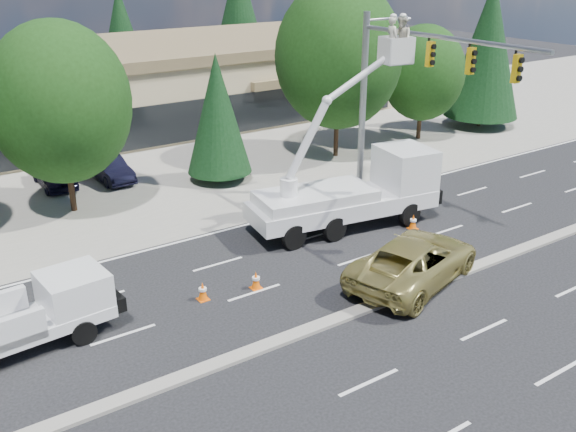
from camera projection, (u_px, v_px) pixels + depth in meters
ground at (305, 332)px, 21.05m from camera, size 140.00×140.00×0.00m
concrete_apron at (100, 172)px, 36.35m from camera, size 140.00×22.00×0.01m
road_median at (305, 331)px, 21.03m from camera, size 120.00×0.55×0.12m
strip_mall at (46, 93)px, 42.90m from camera, size 50.40×15.40×5.50m
tree_front_d at (60, 103)px, 28.97m from camera, size 6.45×6.45×8.95m
tree_front_e at (218, 114)px, 33.72m from camera, size 3.47×3.47×6.84m
tree_front_f at (338, 56)px, 36.96m from camera, size 7.40×7.40×10.27m
tree_front_g at (423, 73)px, 41.23m from camera, size 5.34×5.34×7.41m
tree_front_h at (487, 48)px, 43.92m from camera, size 5.12×5.12×10.10m
tree_back_c at (122, 34)px, 56.53m from camera, size 4.54×4.54×8.94m
tree_back_d at (239, 12)px, 62.24m from camera, size 5.80×5.80×11.43m
signal_mast at (395, 82)px, 29.32m from camera, size 2.76×10.16×9.00m
utility_pickup at (36, 320)px, 20.16m from camera, size 5.54×2.47×2.07m
bucket_truck at (358, 184)px, 28.72m from camera, size 8.93×3.89×9.21m
traffic_cone_b at (203, 291)px, 22.91m from camera, size 0.40×0.40×0.70m
traffic_cone_c at (256, 280)px, 23.68m from camera, size 0.40×0.40×0.70m
traffic_cone_d at (413, 222)px, 28.77m from camera, size 0.40×0.40×0.70m
minivan at (414, 260)px, 24.00m from camera, size 6.82×4.55×1.74m
parked_car_west at (54, 173)px, 33.97m from camera, size 1.72×4.17×1.42m
parked_car_east at (109, 168)px, 34.83m from camera, size 1.62×4.15×1.35m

